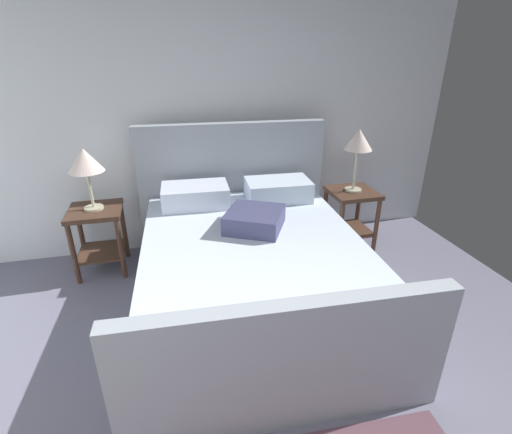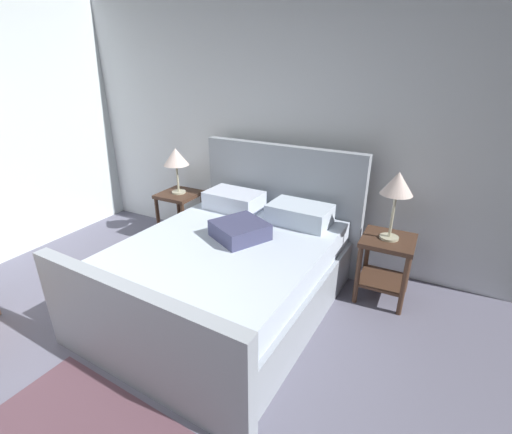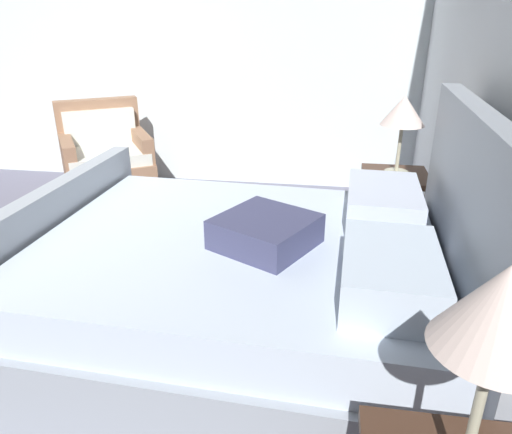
{
  "view_description": "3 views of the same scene",
  "coord_description": "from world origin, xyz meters",
  "views": [
    {
      "loc": [
        -0.4,
        -0.55,
        1.86
      ],
      "look_at": [
        0.2,
        1.88,
        0.73
      ],
      "focal_mm": 26.31,
      "sensor_mm": 36.0,
      "label": 1
    },
    {
      "loc": [
        1.59,
        -0.42,
        1.97
      ],
      "look_at": [
        0.24,
        2.16,
        0.74
      ],
      "focal_mm": 24.98,
      "sensor_mm": 36.0,
      "label": 2
    },
    {
      "loc": [
        2.17,
        2.2,
        1.62
      ],
      "look_at": [
        0.17,
        1.89,
        0.75
      ],
      "focal_mm": 33.42,
      "sensor_mm": 36.0,
      "label": 3
    }
  ],
  "objects": [
    {
      "name": "nightstand_left",
      "position": [
        -1.05,
        2.67,
        0.4
      ],
      "size": [
        0.44,
        0.44,
        0.6
      ],
      "color": "#462D20",
      "rests_on": "ground"
    },
    {
      "name": "bed",
      "position": [
        0.15,
        1.86,
        0.36
      ],
      "size": [
        1.84,
        2.21,
        1.26
      ],
      "color": "#9CA4AF",
      "rests_on": "ground"
    },
    {
      "name": "table_lamp_right",
      "position": [
        1.33,
        2.56,
        1.08
      ],
      "size": [
        0.26,
        0.26,
        0.59
      ],
      "color": "#B7B293",
      "rests_on": "nightstand_right"
    },
    {
      "name": "table_lamp_left",
      "position": [
        -1.05,
        2.67,
        1.02
      ],
      "size": [
        0.29,
        0.29,
        0.53
      ],
      "color": "#B7B293",
      "rests_on": "nightstand_left"
    },
    {
      "name": "wall_back",
      "position": [
        0.0,
        3.07,
        1.44
      ],
      "size": [
        4.96,
        0.12,
        2.87
      ],
      "primitive_type": "cube",
      "color": "silver",
      "rests_on": "ground"
    },
    {
      "name": "nightstand_right",
      "position": [
        1.33,
        2.56,
        0.4
      ],
      "size": [
        0.44,
        0.44,
        0.6
      ],
      "color": "#462D20",
      "rests_on": "ground"
    }
  ]
}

